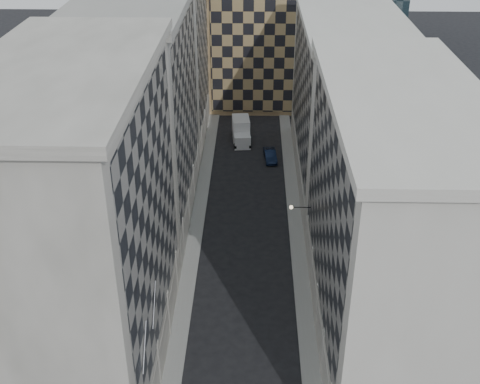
# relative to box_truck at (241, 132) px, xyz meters

# --- Properties ---
(sidewalk_west) EXTENTS (1.50, 100.00, 0.15)m
(sidewalk_west) POSITION_rel_box_truck_xyz_m (-4.24, -21.94, -1.25)
(sidewalk_west) COLOR gray
(sidewalk_west) RESTS_ON ground
(sidewalk_east) EXTENTS (1.50, 100.00, 0.15)m
(sidewalk_east) POSITION_rel_box_truck_xyz_m (6.26, -21.94, -1.25)
(sidewalk_east) COLOR gray
(sidewalk_east) RESTS_ON ground
(bldg_left_a) EXTENTS (10.80, 22.80, 23.70)m
(bldg_left_a) POSITION_rel_box_truck_xyz_m (-9.87, -40.94, 10.50)
(bldg_left_a) COLOR gray
(bldg_left_a) RESTS_ON ground
(bldg_left_b) EXTENTS (10.80, 22.80, 22.70)m
(bldg_left_b) POSITION_rel_box_truck_xyz_m (-9.87, -18.94, 10.00)
(bldg_left_b) COLOR gray
(bldg_left_b) RESTS_ON ground
(bldg_left_c) EXTENTS (10.80, 22.80, 21.70)m
(bldg_left_c) POSITION_rel_box_truck_xyz_m (-9.87, 3.06, 9.50)
(bldg_left_c) COLOR gray
(bldg_left_c) RESTS_ON ground
(bldg_right_a) EXTENTS (10.80, 26.80, 20.70)m
(bldg_right_a) POSITION_rel_box_truck_xyz_m (11.89, -36.94, 8.99)
(bldg_right_a) COLOR beige
(bldg_right_a) RESTS_ON ground
(bldg_right_b) EXTENTS (10.80, 28.80, 19.70)m
(bldg_right_b) POSITION_rel_box_truck_xyz_m (11.91, -9.94, 8.52)
(bldg_right_b) COLOR beige
(bldg_right_b) RESTS_ON ground
(tan_block) EXTENTS (16.80, 14.80, 18.80)m
(tan_block) POSITION_rel_box_truck_xyz_m (3.01, 15.96, 8.11)
(tan_block) COLOR tan
(tan_block) RESTS_ON ground
(flagpoles_left) EXTENTS (0.10, 6.33, 2.33)m
(flagpoles_left) POSITION_rel_box_truck_xyz_m (-4.89, -45.94, 6.67)
(flagpoles_left) COLOR gray
(flagpoles_left) RESTS_ON ground
(bracket_lamp) EXTENTS (1.98, 0.36, 0.36)m
(bracket_lamp) POSITION_rel_box_truck_xyz_m (5.39, -27.94, 4.87)
(bracket_lamp) COLOR black
(bracket_lamp) RESTS_ON ground
(box_truck) EXTENTS (2.76, 5.74, 3.05)m
(box_truck) POSITION_rel_box_truck_xyz_m (0.00, 0.00, 0.00)
(box_truck) COLOR white
(box_truck) RESTS_ON ground
(dark_car) EXTENTS (1.82, 4.19, 1.34)m
(dark_car) POSITION_rel_box_truck_xyz_m (3.85, -5.87, -0.66)
(dark_car) COLOR #0E1A35
(dark_car) RESTS_ON ground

